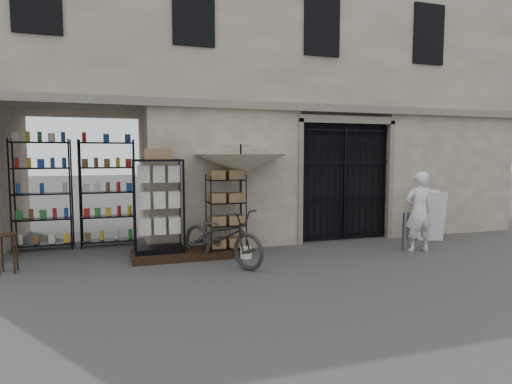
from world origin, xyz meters
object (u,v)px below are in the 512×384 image
object	(u,v)px
shopkeeper	(418,251)
easel_sign	(431,216)
white_bucket	(246,253)
wire_rack	(226,216)
market_umbrella	(241,159)
display_cabinet	(159,211)
wooden_stool	(8,252)
bicycle	(222,264)
steel_bollard	(406,231)

from	to	relation	value
shopkeeper	easel_sign	xyz separation A→B (m)	(1.05, 0.86, 0.64)
white_bucket	wire_rack	bearing A→B (deg)	125.94
market_umbrella	display_cabinet	bearing A→B (deg)	-177.54
display_cabinet	shopkeeper	world-z (taller)	display_cabinet
shopkeeper	wooden_stool	bearing A→B (deg)	2.02
bicycle	wooden_stool	size ratio (longest dim) A/B	2.91
white_bucket	wooden_stool	distance (m)	4.46
market_umbrella	bicycle	distance (m)	2.33
white_bucket	wooden_stool	world-z (taller)	wooden_stool
wire_rack	bicycle	bearing A→B (deg)	-118.91
display_cabinet	bicycle	xyz separation A→B (m)	(1.14, -0.81, -1.01)
display_cabinet	wooden_stool	bearing A→B (deg)	-178.11
display_cabinet	wooden_stool	distance (m)	2.80
market_umbrella	shopkeeper	size ratio (longest dim) A/B	1.61
white_bucket	wooden_stool	size ratio (longest dim) A/B	0.33
display_cabinet	market_umbrella	distance (m)	2.06
display_cabinet	steel_bollard	distance (m)	5.52
display_cabinet	wire_rack	distance (m)	1.41
display_cabinet	steel_bollard	xyz separation A→B (m)	(5.44, -0.78, -0.59)
wire_rack	easel_sign	distance (m)	5.21
wire_rack	market_umbrella	xyz separation A→B (m)	(0.37, 0.12, 1.21)
display_cabinet	bicycle	size ratio (longest dim) A/B	0.98
wire_rack	wooden_stool	world-z (taller)	wire_rack
steel_bollard	easel_sign	distance (m)	1.34
bicycle	shopkeeper	xyz separation A→B (m)	(4.42, -0.23, 0.00)
display_cabinet	steel_bollard	size ratio (longest dim) A/B	2.47
display_cabinet	market_umbrella	size ratio (longest dim) A/B	0.72
wire_rack	wooden_stool	size ratio (longest dim) A/B	2.39
display_cabinet	bicycle	world-z (taller)	display_cabinet
display_cabinet	white_bucket	world-z (taller)	display_cabinet
market_umbrella	wooden_stool	bearing A→B (deg)	-176.46
bicycle	steel_bollard	world-z (taller)	bicycle
steel_bollard	shopkeeper	xyz separation A→B (m)	(0.12, -0.26, -0.42)
shopkeeper	white_bucket	bearing A→B (deg)	-0.46
wire_rack	steel_bollard	size ratio (longest dim) A/B	2.07
steel_bollard	shopkeeper	distance (m)	0.51
steel_bollard	wire_rack	bearing A→B (deg)	169.72
display_cabinet	easel_sign	world-z (taller)	display_cabinet
shopkeeper	steel_bollard	bearing A→B (deg)	-56.83
steel_bollard	shopkeeper	world-z (taller)	steel_bollard
market_umbrella	wooden_stool	xyz separation A→B (m)	(-4.49, -0.28, -1.68)
wooden_stool	display_cabinet	bearing A→B (deg)	4.24
bicycle	wooden_stool	world-z (taller)	bicycle
wooden_stool	steel_bollard	bearing A→B (deg)	-4.03
white_bucket	bicycle	distance (m)	0.68
bicycle	wire_rack	bearing A→B (deg)	38.32
white_bucket	bicycle	bearing A→B (deg)	-150.93
white_bucket	market_umbrella	bearing A→B (deg)	84.51
wooden_stool	white_bucket	bearing A→B (deg)	-3.61
display_cabinet	white_bucket	bearing A→B (deg)	-17.98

